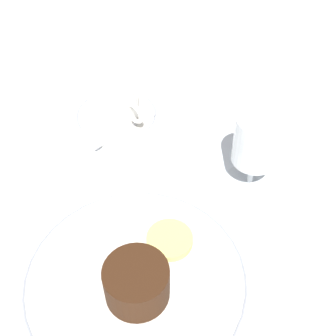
{
  "coord_description": "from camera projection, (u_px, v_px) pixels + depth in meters",
  "views": [
    {
      "loc": [
        0.21,
        -0.19,
        0.49
      ],
      "look_at": [
        -0.08,
        0.11,
        0.04
      ],
      "focal_mm": 50.0,
      "sensor_mm": 36.0,
      "label": 1
    }
  ],
  "objects": [
    {
      "name": "fork",
      "position": [
        45.0,
        194.0,
        0.64
      ],
      "size": [
        0.04,
        0.18,
        0.01
      ],
      "color": "silver",
      "rests_on": "ground_plane"
    },
    {
      "name": "coffee_cup",
      "position": [
        114.0,
        100.0,
        0.71
      ],
      "size": [
        0.1,
        0.08,
        0.06
      ],
      "color": "white",
      "rests_on": "saucer"
    },
    {
      "name": "pineapple_slice",
      "position": [
        170.0,
        240.0,
        0.57
      ],
      "size": [
        0.06,
        0.06,
        0.01
      ],
      "color": "#EFE075",
      "rests_on": "dinner_plate"
    },
    {
      "name": "wine_glass",
      "position": [
        259.0,
        147.0,
        0.6
      ],
      "size": [
        0.07,
        0.07,
        0.12
      ],
      "color": "silver",
      "rests_on": "ground_plane"
    },
    {
      "name": "ground_plane",
      "position": [
        148.0,
        273.0,
        0.56
      ],
      "size": [
        3.0,
        3.0,
        0.0
      ],
      "primitive_type": "plane",
      "color": "white"
    },
    {
      "name": "spoon",
      "position": [
        132.0,
        125.0,
        0.72
      ],
      "size": [
        0.02,
        0.12,
        0.0
      ],
      "color": "silver",
      "rests_on": "saucer"
    },
    {
      "name": "dessert_cake",
      "position": [
        137.0,
        283.0,
        0.51
      ],
      "size": [
        0.07,
        0.07,
        0.05
      ],
      "color": "#381E0F",
      "rests_on": "dinner_plate"
    },
    {
      "name": "saucer",
      "position": [
        117.0,
        116.0,
        0.74
      ],
      "size": [
        0.14,
        0.14,
        0.01
      ],
      "color": "white",
      "rests_on": "ground_plane"
    },
    {
      "name": "dinner_plate",
      "position": [
        137.0,
        282.0,
        0.54
      ],
      "size": [
        0.28,
        0.28,
        0.01
      ],
      "color": "white",
      "rests_on": "ground_plane"
    }
  ]
}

